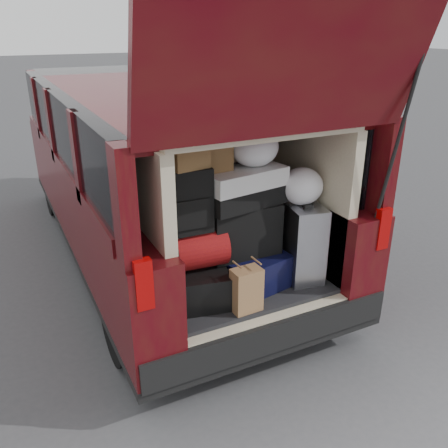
{
  "coord_description": "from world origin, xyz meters",
  "views": [
    {
      "loc": [
        -1.47,
        -2.54,
        2.33
      ],
      "look_at": [
        -0.1,
        0.2,
        1.03
      ],
      "focal_mm": 38.0,
      "sensor_mm": 36.0,
      "label": 1
    }
  ],
  "objects_px": {
    "twotone_duffel": "(243,187)",
    "kraft_bag": "(246,290)",
    "black_hardshell": "(192,279)",
    "black_soft_case": "(241,228)",
    "red_duffel": "(194,249)",
    "silver_roller": "(301,241)",
    "backpack": "(187,200)",
    "navy_hardshell": "(245,266)"
  },
  "relations": [
    {
      "from": "navy_hardshell",
      "to": "backpack",
      "type": "relative_size",
      "value": 1.33
    },
    {
      "from": "backpack",
      "to": "silver_roller",
      "type": "bearing_deg",
      "value": -2.72
    },
    {
      "from": "black_hardshell",
      "to": "silver_roller",
      "type": "xyz_separation_m",
      "value": [
        0.83,
        -0.12,
        0.17
      ]
    },
    {
      "from": "navy_hardshell",
      "to": "backpack",
      "type": "xyz_separation_m",
      "value": [
        -0.46,
        -0.05,
        0.61
      ]
    },
    {
      "from": "black_soft_case",
      "to": "twotone_duffel",
      "type": "height_order",
      "value": "twotone_duffel"
    },
    {
      "from": "black_hardshell",
      "to": "silver_roller",
      "type": "height_order",
      "value": "silver_roller"
    },
    {
      "from": "red_duffel",
      "to": "backpack",
      "type": "relative_size",
      "value": 0.99
    },
    {
      "from": "twotone_duffel",
      "to": "kraft_bag",
      "type": "bearing_deg",
      "value": -122.15
    },
    {
      "from": "kraft_bag",
      "to": "black_soft_case",
      "type": "xyz_separation_m",
      "value": [
        0.15,
        0.35,
        0.28
      ]
    },
    {
      "from": "twotone_duffel",
      "to": "silver_roller",
      "type": "bearing_deg",
      "value": -23.08
    },
    {
      "from": "red_duffel",
      "to": "navy_hardshell",
      "type": "bearing_deg",
      "value": 12.07
    },
    {
      "from": "kraft_bag",
      "to": "twotone_duffel",
      "type": "distance_m",
      "value": 0.7
    },
    {
      "from": "silver_roller",
      "to": "backpack",
      "type": "height_order",
      "value": "backpack"
    },
    {
      "from": "navy_hardshell",
      "to": "silver_roller",
      "type": "bearing_deg",
      "value": -27.33
    },
    {
      "from": "black_hardshell",
      "to": "twotone_duffel",
      "type": "distance_m",
      "value": 0.74
    },
    {
      "from": "black_hardshell",
      "to": "black_soft_case",
      "type": "bearing_deg",
      "value": 11.81
    },
    {
      "from": "navy_hardshell",
      "to": "red_duffel",
      "type": "distance_m",
      "value": 0.5
    },
    {
      "from": "navy_hardshell",
      "to": "twotone_duffel",
      "type": "relative_size",
      "value": 0.98
    },
    {
      "from": "black_hardshell",
      "to": "navy_hardshell",
      "type": "height_order",
      "value": "navy_hardshell"
    },
    {
      "from": "black_hardshell",
      "to": "navy_hardshell",
      "type": "relative_size",
      "value": 1.06
    },
    {
      "from": "black_hardshell",
      "to": "navy_hardshell",
      "type": "distance_m",
      "value": 0.42
    },
    {
      "from": "kraft_bag",
      "to": "twotone_duffel",
      "type": "xyz_separation_m",
      "value": [
        0.15,
        0.34,
        0.6
      ]
    },
    {
      "from": "black_hardshell",
      "to": "kraft_bag",
      "type": "distance_m",
      "value": 0.43
    },
    {
      "from": "navy_hardshell",
      "to": "kraft_bag",
      "type": "distance_m",
      "value": 0.39
    },
    {
      "from": "kraft_bag",
      "to": "twotone_duffel",
      "type": "bearing_deg",
      "value": 64.47
    },
    {
      "from": "red_duffel",
      "to": "black_soft_case",
      "type": "distance_m",
      "value": 0.4
    },
    {
      "from": "silver_roller",
      "to": "twotone_duffel",
      "type": "distance_m",
      "value": 0.65
    },
    {
      "from": "silver_roller",
      "to": "kraft_bag",
      "type": "height_order",
      "value": "silver_roller"
    },
    {
      "from": "black_hardshell",
      "to": "black_soft_case",
      "type": "height_order",
      "value": "black_soft_case"
    },
    {
      "from": "red_duffel",
      "to": "black_soft_case",
      "type": "bearing_deg",
      "value": 13.11
    },
    {
      "from": "black_hardshell",
      "to": "silver_roller",
      "type": "relative_size",
      "value": 1.04
    },
    {
      "from": "kraft_bag",
      "to": "backpack",
      "type": "xyz_separation_m",
      "value": [
        -0.28,
        0.3,
        0.58
      ]
    },
    {
      "from": "kraft_bag",
      "to": "red_duffel",
      "type": "relative_size",
      "value": 0.72
    },
    {
      "from": "silver_roller",
      "to": "red_duffel",
      "type": "relative_size",
      "value": 1.37
    },
    {
      "from": "kraft_bag",
      "to": "backpack",
      "type": "relative_size",
      "value": 0.71
    },
    {
      "from": "black_soft_case",
      "to": "kraft_bag",
      "type": "bearing_deg",
      "value": -111.38
    },
    {
      "from": "silver_roller",
      "to": "kraft_bag",
      "type": "xyz_separation_m",
      "value": [
        -0.59,
        -0.23,
        -0.14
      ]
    },
    {
      "from": "backpack",
      "to": "kraft_bag",
      "type": "bearing_deg",
      "value": -44.73
    },
    {
      "from": "red_duffel",
      "to": "black_hardshell",
      "type": "bearing_deg",
      "value": 94.24
    },
    {
      "from": "silver_roller",
      "to": "backpack",
      "type": "xyz_separation_m",
      "value": [
        -0.87,
        0.07,
        0.44
      ]
    },
    {
      "from": "black_hardshell",
      "to": "red_duffel",
      "type": "distance_m",
      "value": 0.27
    },
    {
      "from": "kraft_bag",
      "to": "red_duffel",
      "type": "xyz_separation_m",
      "value": [
        -0.24,
        0.3,
        0.23
      ]
    }
  ]
}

